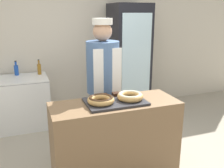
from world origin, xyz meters
TOP-DOWN VIEW (x-y plane):
  - wall_back at (0.00, 2.13)m, footprint 8.00×0.06m
  - display_counter at (0.00, 0.00)m, footprint 1.38×0.53m
  - serving_tray at (0.00, 0.00)m, footprint 0.63×0.42m
  - donut_chocolate_glaze at (-0.17, -0.02)m, footprint 0.28×0.28m
  - donut_light_glaze at (0.17, -0.02)m, footprint 0.28×0.28m
  - brownie_back_left at (-0.07, 0.16)m, footprint 0.08×0.08m
  - brownie_back_right at (0.07, 0.16)m, footprint 0.08×0.08m
  - baker_person at (0.04, 0.52)m, footprint 0.40×0.40m
  - beverage_fridge at (0.91, 1.72)m, footprint 0.64×0.64m
  - chest_freezer at (-1.00, 1.73)m, footprint 0.92×0.68m
  - bottle_amber at (-0.64, 1.87)m, footprint 0.06×0.06m
  - bottle_blue at (-1.00, 1.94)m, footprint 0.07×0.07m

SIDE VIEW (x-z plane):
  - chest_freezer at x=-1.00m, z-range 0.00..0.82m
  - display_counter at x=0.00m, z-range 0.00..0.88m
  - serving_tray at x=0.00m, z-range 0.88..0.91m
  - bottle_blue at x=-1.00m, z-range 0.79..1.03m
  - bottle_amber at x=-0.64m, z-range 0.78..1.04m
  - baker_person at x=0.04m, z-range 0.04..1.79m
  - brownie_back_left at x=-0.07m, z-range 0.91..0.94m
  - brownie_back_right at x=0.07m, z-range 0.91..0.94m
  - donut_chocolate_glaze at x=-0.17m, z-range 0.91..0.98m
  - donut_light_glaze at x=0.17m, z-range 0.91..0.98m
  - beverage_fridge at x=0.91m, z-range 0.00..1.96m
  - wall_back at x=0.00m, z-range 0.00..2.70m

